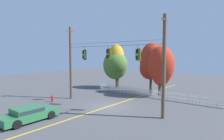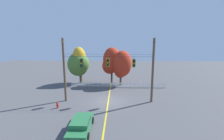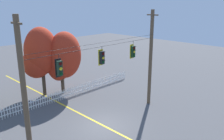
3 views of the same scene
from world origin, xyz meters
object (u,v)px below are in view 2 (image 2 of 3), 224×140
object	(u,v)px
traffic_signal_northbound_secondary	(108,63)
autumn_oak_far_east	(111,62)
autumn_maple_near_fence	(80,61)
fire_hydrant	(57,105)
autumn_maple_far_west	(122,65)
traffic_signal_westbound_side	(81,63)
traffic_signal_southbound_primary	(134,63)
autumn_maple_mid	(79,64)
parked_car	(81,125)

from	to	relation	value
traffic_signal_northbound_secondary	autumn_oak_far_east	distance (m)	8.94
autumn_maple_near_fence	fire_hydrant	distance (m)	12.00
autumn_maple_far_west	fire_hydrant	distance (m)	13.42
traffic_signal_westbound_side	fire_hydrant	size ratio (longest dim) A/B	1.79
autumn_maple_near_fence	autumn_oak_far_east	xyz separation A→B (m)	(5.90, -0.10, -0.07)
traffic_signal_southbound_primary	autumn_maple_mid	bearing A→B (deg)	136.35
autumn_maple_near_fence	autumn_maple_mid	world-z (taller)	autumn_maple_near_fence
traffic_signal_westbound_side	traffic_signal_southbound_primary	world-z (taller)	same
traffic_signal_southbound_primary	fire_hydrant	xyz separation A→B (m)	(-9.37, -2.44, -4.82)
traffic_signal_westbound_side	parked_car	distance (m)	8.68
traffic_signal_southbound_primary	autumn_oak_far_east	size ratio (longest dim) A/B	0.21
autumn_maple_near_fence	fire_hydrant	world-z (taller)	autumn_maple_near_fence
traffic_signal_northbound_secondary	autumn_maple_near_fence	xyz separation A→B (m)	(-5.81, 8.96, -1.13)
autumn_maple_mid	traffic_signal_westbound_side	bearing A→B (deg)	-74.18
autumn_oak_far_east	parked_car	distance (m)	16.61
traffic_signal_westbound_side	traffic_signal_southbound_primary	distance (m)	6.81
parked_car	autumn_oak_far_east	bearing A→B (deg)	82.39
traffic_signal_southbound_primary	autumn_oak_far_east	distance (m)	9.52
autumn_oak_far_east	fire_hydrant	distance (m)	13.35
parked_car	traffic_signal_westbound_side	bearing A→B (deg)	100.75
autumn_maple_near_fence	autumn_oak_far_east	distance (m)	5.90
traffic_signal_southbound_primary	autumn_maple_near_fence	world-z (taller)	autumn_maple_near_fence
traffic_signal_westbound_side	autumn_maple_near_fence	bearing A→B (deg)	104.80
autumn_maple_mid	fire_hydrant	bearing A→B (deg)	-90.19
autumn_maple_mid	parked_car	size ratio (longest dim) A/B	1.29
autumn_maple_far_west	parked_car	xyz separation A→B (m)	(-4.05, -15.07, -3.10)
parked_car	autumn_maple_mid	bearing A→B (deg)	103.57
traffic_signal_southbound_primary	autumn_maple_near_fence	bearing A→B (deg)	135.69
autumn_oak_far_east	traffic_signal_westbound_side	bearing A→B (deg)	-111.71
traffic_signal_southbound_primary	fire_hydrant	bearing A→B (deg)	-165.43
traffic_signal_southbound_primary	autumn_maple_near_fence	distance (m)	12.88
autumn_oak_far_east	parked_car	xyz separation A→B (m)	(-2.15, -16.10, -3.46)
traffic_signal_southbound_primary	autumn_maple_near_fence	xyz separation A→B (m)	(-9.18, 8.96, -1.07)
autumn_maple_far_west	traffic_signal_northbound_secondary	bearing A→B (deg)	-104.21
traffic_signal_northbound_secondary	fire_hydrant	world-z (taller)	traffic_signal_northbound_secondary
traffic_signal_westbound_side	traffic_signal_northbound_secondary	distance (m)	3.44
autumn_oak_far_east	fire_hydrant	size ratio (longest dim) A/B	8.49
autumn_maple_near_fence	autumn_maple_far_west	size ratio (longest dim) A/B	1.08
traffic_signal_northbound_secondary	autumn_maple_near_fence	distance (m)	10.74
traffic_signal_westbound_side	autumn_maple_mid	distance (m)	9.38
parked_car	fire_hydrant	size ratio (longest dim) A/B	5.62
autumn_oak_far_east	autumn_maple_near_fence	bearing A→B (deg)	179.00
traffic_signal_westbound_side	autumn_maple_far_west	distance (m)	9.64
traffic_signal_westbound_side	traffic_signal_northbound_secondary	bearing A→B (deg)	-0.00
traffic_signal_northbound_secondary	traffic_signal_westbound_side	bearing A→B (deg)	180.00
traffic_signal_northbound_secondary	autumn_maple_mid	xyz separation A→B (m)	(-5.97, 8.91, -1.62)
traffic_signal_westbound_side	autumn_oak_far_east	bearing A→B (deg)	68.29
autumn_maple_mid	fire_hydrant	world-z (taller)	autumn_maple_mid
autumn_maple_near_fence	fire_hydrant	bearing A→B (deg)	-90.97
fire_hydrant	parked_car	bearing A→B (deg)	-50.69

